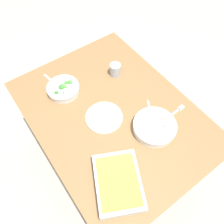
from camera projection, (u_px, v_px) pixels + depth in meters
The scene contains 10 objects.
ground_plane at pixel (112, 158), 1.99m from camera, with size 6.00×6.00×0.00m, color #B2A899.
dining_table at pixel (112, 120), 1.45m from camera, with size 1.20×0.90×0.74m.
stew_bowl at pixel (155, 127), 1.28m from camera, with size 0.25×0.25×0.06m.
broccoli_bowl at pixel (63, 89), 1.43m from camera, with size 0.21×0.21×0.07m.
baking_dish at pixel (118, 183), 1.11m from camera, with size 0.37×0.33×0.06m.
drink_cup at pixel (115, 70), 1.51m from camera, with size 0.07×0.07×0.08m.
side_plate at pixel (104, 117), 1.34m from camera, with size 0.22×0.22×0.01m, color white.
spoon_by_stew at pixel (151, 116), 1.35m from camera, with size 0.16×0.11×0.01m.
spoon_by_broccoli at pixel (55, 83), 1.49m from camera, with size 0.18×0.05×0.01m.
fork_on_table at pixel (175, 112), 1.37m from camera, with size 0.03×0.18×0.01m.
Camera 1 is at (0.61, -0.44, 1.89)m, focal length 36.32 mm.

